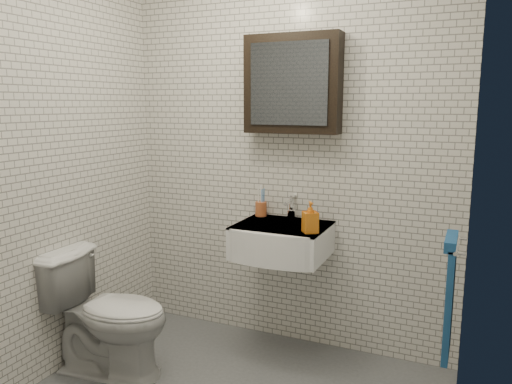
% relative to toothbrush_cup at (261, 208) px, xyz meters
% --- Properties ---
extents(room_shell, '(2.22, 2.02, 2.51)m').
position_rel_toothbrush_cup_xyz_m(room_shell, '(0.16, -0.94, 0.56)').
color(room_shell, silver).
rests_on(room_shell, ground).
extents(washbasin, '(0.55, 0.50, 0.20)m').
position_rel_toothbrush_cup_xyz_m(washbasin, '(0.21, -0.21, -0.15)').
color(washbasin, white).
rests_on(washbasin, room_shell).
extents(faucet, '(0.06, 0.20, 0.15)m').
position_rel_toothbrush_cup_xyz_m(faucet, '(0.21, -0.01, 0.02)').
color(faucet, silver).
rests_on(faucet, washbasin).
extents(mirror_cabinet, '(0.60, 0.15, 0.60)m').
position_rel_toothbrush_cup_xyz_m(mirror_cabinet, '(0.21, -0.01, 0.80)').
color(mirror_cabinet, black).
rests_on(mirror_cabinet, room_shell).
extents(towel_rail, '(0.09, 0.30, 0.58)m').
position_rel_toothbrush_cup_xyz_m(towel_rail, '(1.21, -0.59, -0.18)').
color(towel_rail, silver).
rests_on(towel_rail, room_shell).
extents(toothbrush_cup, '(0.10, 0.10, 0.21)m').
position_rel_toothbrush_cup_xyz_m(toothbrush_cup, '(0.00, 0.00, 0.00)').
color(toothbrush_cup, '#AB542A').
rests_on(toothbrush_cup, washbasin).
extents(soap_bottle, '(0.11, 0.11, 0.18)m').
position_rel_toothbrush_cup_xyz_m(soap_bottle, '(0.43, -0.28, 0.04)').
color(soap_bottle, orange).
rests_on(soap_bottle, washbasin).
extents(toilet, '(0.77, 0.50, 0.74)m').
position_rel_toothbrush_cup_xyz_m(toilet, '(-0.64, -0.79, -0.53)').
color(toilet, silver).
rests_on(toilet, ground).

